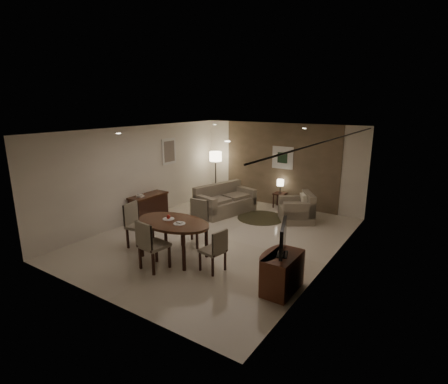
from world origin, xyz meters
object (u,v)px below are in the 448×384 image
Objects in this scene: console_desk at (149,207)px; chair_right at (213,250)px; side_table at (280,200)px; dining_table at (174,239)px; chair_near at (154,245)px; tv_cabinet at (283,273)px; chair_left at (140,225)px; armchair at (296,207)px; chair_far at (194,223)px; floor_lamp at (216,175)px; sofa at (225,199)px.

console_desk is 3.72m from chair_right.
console_desk is 2.51× the size of side_table.
chair_near reaches higher than dining_table.
tv_cabinet is at bearing 101.54° from chair_right.
chair_right is (2.14, -0.05, -0.07)m from chair_left.
dining_table is 1.96× the size of chair_right.
chair_left reaches higher than chair_right.
chair_right is (-1.51, -0.06, 0.10)m from tv_cabinet.
console_desk is at bearing -92.47° from armchair.
chair_left is (-1.05, -0.01, 0.11)m from dining_table.
armchair is (-1.28, 3.76, 0.07)m from tv_cabinet.
chair_left is (-0.98, -0.81, -0.01)m from chair_far.
chair_right is at bearing -177.81° from tv_cabinet.
armchair is at bearing -174.10° from chair_right.
armchair is (0.23, 3.82, -0.03)m from chair_right.
chair_near is at bearing -42.51° from console_desk.
armchair is at bearing -11.95° from floor_lamp.
tv_cabinet is at bearing -17.05° from console_desk.
sofa is at bearing -128.22° from side_table.
tv_cabinet is 1.88× the size of side_table.
sofa is at bearing -14.68° from chair_left.
tv_cabinet is 1.51m from chair_right.
dining_table is 1.05× the size of floor_lamp.
tv_cabinet is at bearing -15.77° from armchair.
tv_cabinet is 4.72m from sofa.
chair_right is at bearing -38.00° from armchair.
floor_lamp reaches higher than side_table.
floor_lamp is (-1.19, 1.18, 0.40)m from sofa.
chair_near is at bearing -86.12° from dining_table.
chair_near is at bearing -165.98° from tv_cabinet.
console_desk is 0.65× the size of sofa.
floor_lamp is (-2.03, 5.10, 0.31)m from chair_near.
chair_far reaches higher than dining_table.
chair_far is at bearing -17.33° from console_desk.
side_table is (1.15, 1.46, -0.19)m from sofa.
chair_right is (3.38, -1.56, 0.07)m from console_desk.
armchair is at bearing 70.65° from dining_table.
chair_near is 4.58m from armchair.
console_desk is 3.17m from chair_near.
chair_near is 5.40m from side_table.
chair_left is at bearing -170.11° from sofa.
chair_right reaches higher than tv_cabinet.
dining_table reaches higher than side_table.
sofa reaches higher than tv_cabinet.
tv_cabinet is 1.00× the size of chair_right.
chair_left is 1.17× the size of chair_right.
chair_near reaches higher than chair_left.
dining_table is at bearing -65.99° from floor_lamp.
chair_near reaches higher than sofa.
side_table is at bearing -169.98° from armchair.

